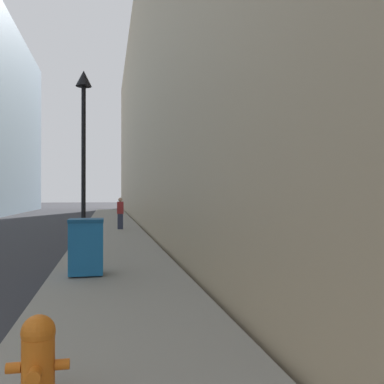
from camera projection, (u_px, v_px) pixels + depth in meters
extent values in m
cube|color=gray|center=(113.00, 233.00, 19.83)|extent=(2.93, 60.00, 0.13)
cube|color=tan|center=(224.00, 105.00, 29.19)|extent=(12.00, 60.00, 15.98)
cylinder|color=orange|center=(38.00, 369.00, 3.60)|extent=(0.27, 0.27, 0.53)
sphere|color=orange|center=(38.00, 332.00, 3.60)|extent=(0.29, 0.29, 0.29)
cylinder|color=orange|center=(38.00, 322.00, 3.60)|extent=(0.08, 0.08, 0.06)
cylinder|color=orange|center=(34.00, 376.00, 3.41)|extent=(0.11, 0.12, 0.11)
cylinder|color=orange|center=(14.00, 368.00, 3.56)|extent=(0.12, 0.09, 0.09)
cylinder|color=orange|center=(62.00, 364.00, 3.64)|extent=(0.12, 0.09, 0.09)
cube|color=#19609E|center=(86.00, 248.00, 9.19)|extent=(0.71, 0.65, 1.10)
cube|color=navy|center=(86.00, 221.00, 9.20)|extent=(0.73, 0.67, 0.08)
cylinder|color=black|center=(73.00, 270.00, 9.40)|extent=(0.05, 0.16, 0.16)
cylinder|color=black|center=(101.00, 269.00, 9.52)|extent=(0.05, 0.16, 0.16)
cylinder|color=black|center=(83.00, 246.00, 13.36)|extent=(0.26, 0.26, 0.25)
cylinder|color=black|center=(84.00, 168.00, 13.38)|extent=(0.13, 0.13, 5.13)
cone|color=black|center=(84.00, 78.00, 13.39)|extent=(0.50, 0.50, 0.50)
cube|color=#2D3347|center=(120.00, 221.00, 21.37)|extent=(0.27, 0.19, 0.76)
cube|color=maroon|center=(120.00, 208.00, 21.38)|extent=(0.32, 0.19, 0.61)
sphere|color=tan|center=(120.00, 200.00, 21.38)|extent=(0.21, 0.21, 0.21)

